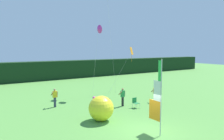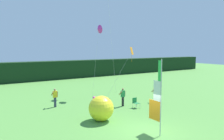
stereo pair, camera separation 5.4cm
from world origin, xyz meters
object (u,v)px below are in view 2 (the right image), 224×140
object	(u,v)px
folding_chair	(135,102)
kite_magenta_delta_1	(99,29)
person_far_left	(55,97)
inflatable_balloon	(101,108)
person_mid_field	(155,93)
banner_flag	(157,99)
kite_orange_diamond_0	(130,54)
person_near_banner	(123,97)

from	to	relation	value
folding_chair	kite_magenta_delta_1	xyz separation A→B (m)	(-0.15, 6.37, 6.90)
person_far_left	inflatable_balloon	xyz separation A→B (m)	(1.63, -5.54, 0.03)
folding_chair	person_mid_field	bearing A→B (deg)	11.98
banner_flag	kite_magenta_delta_1	world-z (taller)	kite_magenta_delta_1
kite_magenta_delta_1	kite_orange_diamond_0	bearing A→B (deg)	-66.80
banner_flag	person_near_banner	size ratio (longest dim) A/B	2.80
banner_flag	kite_orange_diamond_0	xyz separation A→B (m)	(4.19, 8.14, 2.52)
person_mid_field	inflatable_balloon	size ratio (longest dim) A/B	0.85
person_near_banner	folding_chair	world-z (taller)	person_near_banner
person_near_banner	folding_chair	size ratio (longest dim) A/B	1.88
kite_orange_diamond_0	kite_magenta_delta_1	distance (m)	4.82
person_far_left	inflatable_balloon	world-z (taller)	inflatable_balloon
banner_flag	folding_chair	xyz separation A→B (m)	(2.75, 5.47, -1.74)
banner_flag	person_far_left	bearing A→B (deg)	108.61
person_near_banner	person_far_left	world-z (taller)	person_far_left
inflatable_balloon	folding_chair	size ratio (longest dim) A/B	2.13
kite_orange_diamond_0	kite_magenta_delta_1	xyz separation A→B (m)	(-1.59, 3.71, 2.64)
person_far_left	inflatable_balloon	size ratio (longest dim) A/B	0.90
inflatable_balloon	person_far_left	bearing A→B (deg)	106.40
person_far_left	kite_orange_diamond_0	distance (m)	8.51
person_mid_field	folding_chair	xyz separation A→B (m)	(-3.04, -0.65, -0.34)
person_mid_field	kite_orange_diamond_0	size ratio (longest dim) A/B	0.30
person_near_banner	folding_chair	bearing A→B (deg)	-59.87
kite_magenta_delta_1	banner_flag	bearing A→B (deg)	-102.40
kite_orange_diamond_0	kite_magenta_delta_1	world-z (taller)	kite_magenta_delta_1
folding_chair	kite_orange_diamond_0	world-z (taller)	kite_orange_diamond_0
person_far_left	kite_magenta_delta_1	size ratio (longest dim) A/B	0.21
folding_chair	kite_magenta_delta_1	distance (m)	9.39
person_far_left	kite_orange_diamond_0	size ratio (longest dim) A/B	0.31
kite_magenta_delta_1	inflatable_balloon	bearing A→B (deg)	-118.50
inflatable_balloon	banner_flag	bearing A→B (deg)	-68.47
banner_flag	inflatable_balloon	size ratio (longest dim) A/B	2.48
person_near_banner	kite_magenta_delta_1	xyz separation A→B (m)	(0.48, 5.29, 6.52)
banner_flag	person_mid_field	size ratio (longest dim) A/B	2.92
person_mid_field	kite_magenta_delta_1	world-z (taller)	kite_magenta_delta_1
inflatable_balloon	kite_magenta_delta_1	size ratio (longest dim) A/B	0.24
person_far_left	kite_magenta_delta_1	xyz separation A→B (m)	(5.84, 2.22, 6.51)
person_far_left	kite_orange_diamond_0	bearing A→B (deg)	-11.31
inflatable_balloon	person_mid_field	bearing A→B (deg)	15.37
person_mid_field	kite_orange_diamond_0	xyz separation A→B (m)	(-1.60, 2.02, 3.92)
banner_flag	folding_chair	bearing A→B (deg)	63.32
person_far_left	banner_flag	bearing A→B (deg)	-71.39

